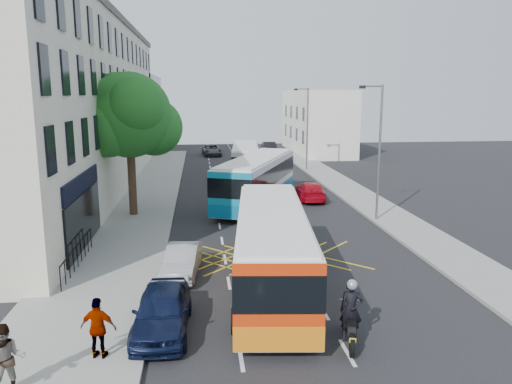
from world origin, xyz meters
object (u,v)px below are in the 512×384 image
object	(u,v)px
bus_far	(245,160)
distant_car_silver	(280,161)
bus_near	(272,248)
pedestrian_far	(98,328)
parked_car_blue	(162,310)
motorbike	(351,314)
street_tree	(129,116)
parked_car_silver	(182,261)
lamp_near	(378,146)
lamp_far	(306,125)
distant_car_dark	(269,147)
pedestrian_near	(6,361)
red_hatchback	(310,191)
bus_mid	(257,180)
distant_car_grey	(212,150)

from	to	relation	value
bus_far	distant_car_silver	world-z (taller)	bus_far
bus_near	pedestrian_far	size ratio (longest dim) A/B	6.41
parked_car_blue	motorbike	bearing A→B (deg)	-11.92
street_tree	pedestrian_far	bearing A→B (deg)	-85.98
bus_far	parked_car_silver	bearing A→B (deg)	-96.24
lamp_near	street_tree	bearing A→B (deg)	168.60
lamp_far	distant_car_dark	bearing A→B (deg)	95.88
pedestrian_near	red_hatchback	bearing A→B (deg)	45.90
street_tree	parked_car_silver	world-z (taller)	street_tree
lamp_near	lamp_far	size ratio (longest dim) A/B	1.00
lamp_near	parked_car_blue	world-z (taller)	lamp_near
bus_near	lamp_far	bearing A→B (deg)	81.58
bus_mid	pedestrian_far	size ratio (longest dim) A/B	6.63
bus_near	bus_mid	xyz separation A→B (m)	(1.17, 15.24, 0.07)
motorbike	parked_car_silver	xyz separation A→B (m)	(-5.37, 6.62, -0.36)
parked_car_silver	pedestrian_near	world-z (taller)	pedestrian_near
distant_car_grey	bus_far	bearing A→B (deg)	-84.56
distant_car_dark	motorbike	bearing A→B (deg)	86.07
lamp_near	bus_near	bearing A→B (deg)	-128.37
pedestrian_near	distant_car_silver	bearing A→B (deg)	56.53
bus_far	parked_car_blue	distance (m)	31.28
motorbike	lamp_near	bearing A→B (deg)	80.93
bus_mid	motorbike	bearing A→B (deg)	-66.06
parked_car_blue	lamp_far	bearing A→B (deg)	72.44
pedestrian_far	distant_car_grey	bearing A→B (deg)	-83.17
street_tree	lamp_near	size ratio (longest dim) A/B	1.10
parked_car_blue	distant_car_silver	size ratio (longest dim) A/B	1.17
bus_far	lamp_far	bearing A→B (deg)	24.57
motorbike	parked_car_silver	distance (m)	8.53
parked_car_silver	distant_car_grey	world-z (taller)	distant_car_grey
distant_car_silver	bus_near	bearing A→B (deg)	79.42
distant_car_dark	pedestrian_near	xyz separation A→B (m)	(-13.80, -51.68, 0.35)
bus_near	parked_car_blue	xyz separation A→B (m)	(-4.05, -3.19, -0.95)
parked_car_blue	pedestrian_near	distance (m)	4.94
parked_car_blue	red_hatchback	bearing A→B (deg)	66.74
red_hatchback	distant_car_silver	world-z (taller)	red_hatchback
bus_near	parked_car_silver	size ratio (longest dim) A/B	3.04
bus_near	distant_car_dark	world-z (taller)	bus_near
bus_mid	lamp_near	bearing A→B (deg)	-17.60
distant_car_grey	pedestrian_near	distance (m)	50.71
bus_near	pedestrian_near	distance (m)	10.09
lamp_far	distant_car_silver	distance (m)	5.36
lamp_near	parked_car_silver	xyz separation A→B (m)	(-11.31, -7.82, -3.99)
lamp_near	motorbike	xyz separation A→B (m)	(-5.95, -14.43, -3.63)
street_tree	distant_car_silver	xyz separation A→B (m)	(12.58, 19.93, -5.66)
lamp_near	red_hatchback	world-z (taller)	lamp_near
lamp_far	pedestrian_far	size ratio (longest dim) A/B	4.41
motorbike	distant_car_silver	world-z (taller)	motorbike
bus_far	pedestrian_far	size ratio (longest dim) A/B	5.79
parked_car_blue	red_hatchback	distance (m)	21.64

